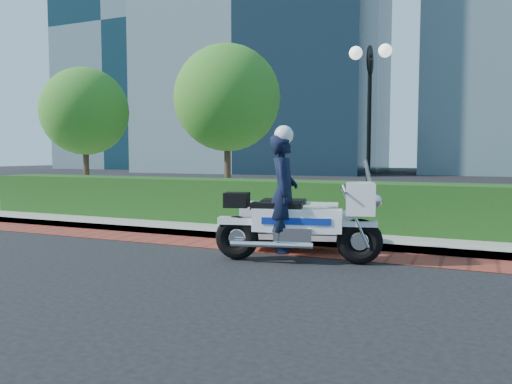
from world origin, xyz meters
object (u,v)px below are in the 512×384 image
at_px(lamppost, 369,104).
at_px(tree_b, 227,98).
at_px(police_motorcycle, 293,213).
at_px(tree_a, 85,111).

height_order(lamppost, tree_b, tree_b).
height_order(tree_b, police_motorcycle, tree_b).
bearing_deg(tree_a, police_motorcycle, -30.21).
relative_size(lamppost, police_motorcycle, 1.55).
distance_m(lamppost, tree_a, 10.09).
bearing_deg(police_motorcycle, tree_b, 112.78).
xyz_separation_m(lamppost, tree_a, (-10.00, 1.30, 0.26)).
bearing_deg(police_motorcycle, tree_a, 136.49).
bearing_deg(tree_b, tree_a, 180.00).
xyz_separation_m(lamppost, police_motorcycle, (-0.45, -4.26, -2.20)).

